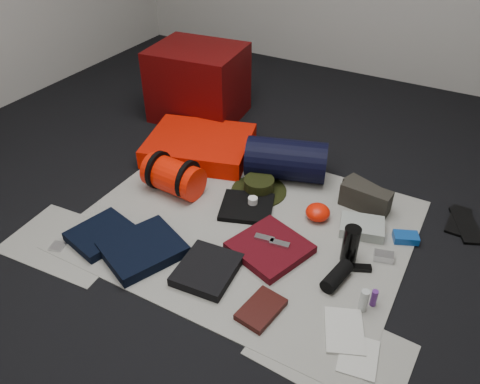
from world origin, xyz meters
The scene contains 37 objects.
floor centered at (0.00, 0.00, -0.01)m, with size 4.50×4.50×0.02m, color black.
newspaper_mat centered at (0.00, 0.00, 0.00)m, with size 1.60×1.30×0.01m, color #B3B2A5.
newspaper_sheet_front_left centered at (-0.70, -0.55, 0.00)m, with size 0.58×0.40×0.00m, color #B3B2A5.
newspaper_sheet_front_right centered at (0.65, -0.50, 0.00)m, with size 0.58×0.40×0.00m, color #B3B2A5.
red_cabinet centered at (-0.88, 0.92, 0.25)m, with size 0.60×0.50×0.50m, color #500505.
sleeping_pad centered at (-0.58, 0.47, 0.06)m, with size 0.63×0.51×0.11m, color red.
stuff_sack centered at (-0.49, 0.06, 0.10)m, with size 0.19×0.19×0.32m, color red.
sack_strap_left centered at (-0.59, 0.06, 0.11)m, with size 0.22×0.22×0.03m, color black.
sack_strap_right centered at (-0.39, 0.06, 0.11)m, with size 0.22×0.22×0.03m, color black.
navy_duffel centered at (0.00, 0.49, 0.12)m, with size 0.24×0.24×0.46m, color black.
boonie_brim centered at (-0.07, 0.28, 0.01)m, with size 0.31×0.31×0.01m, color black.
boonie_crown centered at (-0.07, 0.28, 0.05)m, with size 0.17×0.17×0.07m, color black.
hiking_boot_left centered at (0.49, 0.42, 0.07)m, with size 0.26×0.10×0.13m, color #2D2A23.
hiking_boot_right centered at (0.48, 0.46, 0.07)m, with size 0.24×0.09×0.12m, color #2D2A23.
flip_flop_left centered at (0.96, 0.56, 0.01)m, with size 0.09×0.25×0.01m, color black.
flip_flop_right centered at (1.00, 0.53, 0.01)m, with size 0.10×0.28×0.02m, color black.
trousers_navy_a centered at (-0.57, -0.44, 0.03)m, with size 0.25×0.29×0.04m, color black.
trousers_navy_b centered at (-0.32, -0.43, 0.03)m, with size 0.30×0.35×0.05m, color black.
trousers_charcoal centered at (0.01, -0.39, 0.03)m, with size 0.25×0.28×0.04m, color black.
black_tshirt centered at (-0.05, 0.11, 0.02)m, with size 0.27×0.25×0.03m, color black.
red_shirt centered at (0.20, -0.12, 0.03)m, with size 0.32×0.32×0.04m, color #4B080F.
orange_stuff_sack centered at (0.31, 0.22, 0.05)m, with size 0.13×0.13×0.08m, color red.
first_aid_pouch centered at (0.54, 0.23, 0.03)m, with size 0.21×0.16×0.05m, color gray.
water_bottle centered at (0.55, 0.00, 0.10)m, with size 0.08×0.08×0.19m, color black.
speaker centered at (0.54, -0.16, 0.04)m, with size 0.07×0.07×0.18m, color black.
compact_camera centered at (0.69, 0.09, 0.02)m, with size 0.09×0.05×0.04m, color silver.
cyan_case centered at (0.75, 0.27, 0.02)m, with size 0.12×0.08×0.04m, color navy.
toiletry_purple centered at (0.72, -0.21, 0.05)m, with size 0.03×0.03×0.08m, color #5A277E.
toiletry_clear centered at (0.69, -0.25, 0.06)m, with size 0.04×0.04×0.11m, color #B1B6B2.
paperback_book centered at (0.33, -0.47, 0.02)m, with size 0.13×0.21×0.03m, color black.
map_booklet centered at (0.67, -0.40, 0.01)m, with size 0.15×0.22×0.01m, color beige.
map_printout centered at (0.75, -0.48, 0.01)m, with size 0.14×0.18×0.01m, color beige.
sunglasses centered at (0.62, -0.03, 0.02)m, with size 0.09×0.04×0.02m, color black.
key_cluster centered at (-0.71, -0.60, 0.01)m, with size 0.06×0.06×0.01m, color silver.
tape_roll centered at (-0.03, 0.14, 0.05)m, with size 0.05×0.05×0.04m, color silver.
energy_bar_a centered at (0.16, -0.10, 0.06)m, with size 0.10×0.04×0.01m, color silver.
energy_bar_b centered at (0.24, -0.10, 0.06)m, with size 0.10×0.04×0.01m, color silver.
Camera 1 is at (0.87, -1.63, 1.56)m, focal length 35.00 mm.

